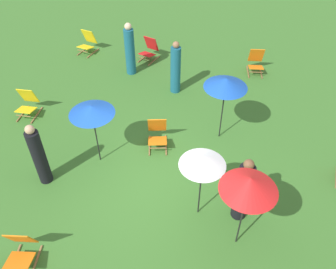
{
  "coord_description": "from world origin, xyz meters",
  "views": [
    {
      "loc": [
        1.68,
        -5.31,
        6.54
      ],
      "look_at": [
        0.0,
        1.2,
        0.5
      ],
      "focal_mm": 37.79,
      "sensor_mm": 36.0,
      "label": 1
    }
  ],
  "objects_px": {
    "deckchair_3": "(149,50)",
    "umbrella_0": "(91,110)",
    "deckchair_8": "(27,104)",
    "umbrella_2": "(203,160)",
    "deckchair_6": "(21,251)",
    "person_2": "(39,156)",
    "person_0": "(243,191)",
    "deckchair_2": "(157,134)",
    "person_1": "(176,69)",
    "deckchair_7": "(88,43)",
    "umbrella_3": "(249,184)",
    "deckchair_4": "(256,62)",
    "umbrella_1": "(226,83)",
    "person_3": "(130,50)"
  },
  "relations": [
    {
      "from": "person_0",
      "to": "person_3",
      "type": "relative_size",
      "value": 0.96
    },
    {
      "from": "deckchair_7",
      "to": "person_2",
      "type": "distance_m",
      "value": 6.3
    },
    {
      "from": "deckchair_4",
      "to": "person_0",
      "type": "height_order",
      "value": "person_0"
    },
    {
      "from": "person_1",
      "to": "deckchair_4",
      "type": "bearing_deg",
      "value": -105.48
    },
    {
      "from": "deckchair_7",
      "to": "person_2",
      "type": "height_order",
      "value": "person_2"
    },
    {
      "from": "deckchair_3",
      "to": "umbrella_0",
      "type": "xyz_separation_m",
      "value": [
        0.23,
        -5.17,
        1.25
      ]
    },
    {
      "from": "deckchair_3",
      "to": "umbrella_1",
      "type": "bearing_deg",
      "value": -33.01
    },
    {
      "from": "deckchair_3",
      "to": "person_0",
      "type": "relative_size",
      "value": 0.5
    },
    {
      "from": "umbrella_1",
      "to": "deckchair_2",
      "type": "bearing_deg",
      "value": -154.43
    },
    {
      "from": "deckchair_7",
      "to": "umbrella_1",
      "type": "xyz_separation_m",
      "value": [
        5.41,
        -3.47,
        1.37
      ]
    },
    {
      "from": "person_0",
      "to": "deckchair_4",
      "type": "bearing_deg",
      "value": -98.3
    },
    {
      "from": "person_0",
      "to": "umbrella_1",
      "type": "bearing_deg",
      "value": -81.55
    },
    {
      "from": "person_0",
      "to": "deckchair_8",
      "type": "bearing_deg",
      "value": -27.03
    },
    {
      "from": "umbrella_0",
      "to": "umbrella_2",
      "type": "xyz_separation_m",
      "value": [
        2.73,
        -0.96,
        0.03
      ]
    },
    {
      "from": "deckchair_2",
      "to": "person_3",
      "type": "distance_m",
      "value": 3.76
    },
    {
      "from": "deckchair_3",
      "to": "umbrella_2",
      "type": "height_order",
      "value": "umbrella_2"
    },
    {
      "from": "deckchair_6",
      "to": "deckchair_8",
      "type": "relative_size",
      "value": 1.01
    },
    {
      "from": "person_2",
      "to": "deckchair_2",
      "type": "bearing_deg",
      "value": -168.55
    },
    {
      "from": "person_0",
      "to": "person_1",
      "type": "distance_m",
      "value": 4.93
    },
    {
      "from": "person_0",
      "to": "person_2",
      "type": "bearing_deg",
      "value": -7.31
    },
    {
      "from": "deckchair_7",
      "to": "person_2",
      "type": "bearing_deg",
      "value": -64.29
    },
    {
      "from": "deckchair_7",
      "to": "umbrella_1",
      "type": "bearing_deg",
      "value": -21.63
    },
    {
      "from": "umbrella_0",
      "to": "deckchair_8",
      "type": "bearing_deg",
      "value": 155.66
    },
    {
      "from": "deckchair_6",
      "to": "person_2",
      "type": "distance_m",
      "value": 2.16
    },
    {
      "from": "person_1",
      "to": "person_3",
      "type": "bearing_deg",
      "value": 15.81
    },
    {
      "from": "deckchair_6",
      "to": "umbrella_2",
      "type": "height_order",
      "value": "umbrella_2"
    },
    {
      "from": "deckchair_6",
      "to": "person_1",
      "type": "relative_size",
      "value": 0.49
    },
    {
      "from": "umbrella_1",
      "to": "deckchair_4",
      "type": "bearing_deg",
      "value": 79.1
    },
    {
      "from": "umbrella_1",
      "to": "person_3",
      "type": "distance_m",
      "value": 4.31
    },
    {
      "from": "deckchair_2",
      "to": "deckchair_7",
      "type": "relative_size",
      "value": 1.03
    },
    {
      "from": "umbrella_1",
      "to": "umbrella_2",
      "type": "relative_size",
      "value": 1.06
    },
    {
      "from": "person_0",
      "to": "deckchair_6",
      "type": "bearing_deg",
      "value": 19.49
    },
    {
      "from": "deckchair_3",
      "to": "deckchair_7",
      "type": "height_order",
      "value": "same"
    },
    {
      "from": "person_1",
      "to": "deckchair_7",
      "type": "bearing_deg",
      "value": 13.59
    },
    {
      "from": "umbrella_2",
      "to": "deckchair_3",
      "type": "bearing_deg",
      "value": 115.76
    },
    {
      "from": "deckchair_8",
      "to": "person_0",
      "type": "xyz_separation_m",
      "value": [
        6.33,
        -2.05,
        0.43
      ]
    },
    {
      "from": "deckchair_8",
      "to": "umbrella_0",
      "type": "relative_size",
      "value": 0.48
    },
    {
      "from": "person_0",
      "to": "person_3",
      "type": "xyz_separation_m",
      "value": [
        -4.17,
        4.96,
        0.04
      ]
    },
    {
      "from": "deckchair_6",
      "to": "person_0",
      "type": "relative_size",
      "value": 0.49
    },
    {
      "from": "deckchair_8",
      "to": "umbrella_3",
      "type": "distance_m",
      "value": 7.08
    },
    {
      "from": "deckchair_7",
      "to": "umbrella_2",
      "type": "relative_size",
      "value": 0.47
    },
    {
      "from": "deckchair_7",
      "to": "umbrella_0",
      "type": "bearing_deg",
      "value": -52.14
    },
    {
      "from": "umbrella_0",
      "to": "umbrella_1",
      "type": "relative_size",
      "value": 0.93
    },
    {
      "from": "deckchair_8",
      "to": "person_2",
      "type": "distance_m",
      "value": 2.83
    },
    {
      "from": "deckchair_8",
      "to": "person_2",
      "type": "height_order",
      "value": "person_2"
    },
    {
      "from": "deckchair_8",
      "to": "umbrella_0",
      "type": "distance_m",
      "value": 3.25
    },
    {
      "from": "deckchair_4",
      "to": "person_3",
      "type": "relative_size",
      "value": 0.47
    },
    {
      "from": "deckchair_8",
      "to": "umbrella_0",
      "type": "xyz_separation_m",
      "value": [
        2.73,
        -1.24,
        1.25
      ]
    },
    {
      "from": "deckchair_7",
      "to": "umbrella_3",
      "type": "xyz_separation_m",
      "value": [
        6.22,
        -6.62,
        1.45
      ]
    },
    {
      "from": "deckchair_3",
      "to": "umbrella_0",
      "type": "relative_size",
      "value": 0.5
    }
  ]
}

